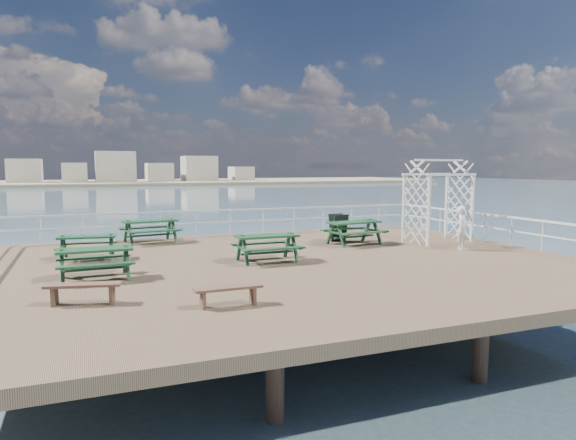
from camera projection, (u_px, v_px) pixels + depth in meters
The scene contains 13 objects.
ground at pixel (290, 267), 15.76m from camera, with size 18.00×14.00×0.30m, color brown.
sea_backdrop at pixel (154, 178), 144.33m from camera, with size 300.00×300.00×9.20m.
railing at pixel (261, 225), 18.00m from camera, with size 17.77×13.76×1.10m.
picnic_table_a at pixel (87, 242), 16.21m from camera, with size 1.89×1.60×0.84m.
picnic_table_b at pixel (150, 226), 19.73m from camera, with size 2.26×1.93×0.98m.
picnic_table_c at pixel (354, 228), 19.29m from camera, with size 2.22×1.89×0.98m.
picnic_table_d at pixel (95, 257), 13.33m from camera, with size 1.92×1.57×0.91m.
picnic_table_e at pixel (267, 242), 15.80m from camera, with size 1.92×1.55×0.93m.
flat_bench_near at pixel (83, 289), 10.88m from camera, with size 1.60×0.70×0.45m.
flat_bench_far at pixel (228, 291), 10.76m from camera, with size 1.45×0.36×0.42m.
trellis_arbor at pixel (438, 205), 19.81m from camera, with size 2.76×1.76×3.20m.
sandwich_board at pixel (338, 228), 20.05m from camera, with size 0.71×0.56×1.08m.
person at pixel (462, 228), 18.00m from camera, with size 0.56×0.37×1.54m, color white.
Camera 1 is at (-5.76, -14.41, 2.93)m, focal length 32.00 mm.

